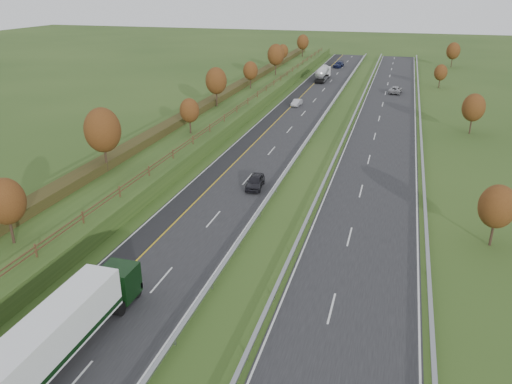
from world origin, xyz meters
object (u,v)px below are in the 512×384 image
Objects in this scene: car_silver_mid at (297,103)px; car_oncoming at (395,90)px; car_small_far at (339,65)px; box_lorry at (58,334)px; road_tanker at (323,73)px; car_dark_near at (255,182)px.

car_oncoming is (18.63, 18.65, 0.11)m from car_silver_mid.
car_small_far is at bearing -56.89° from car_oncoming.
car_small_far is at bearing 89.79° from box_lorry.
box_lorry is 2.93× the size of car_small_far.
road_tanker is at bearing 95.20° from car_silver_mid.
car_oncoming reaches higher than car_silver_mid.
road_tanker is 30.52m from car_silver_mid.
car_dark_near reaches higher than car_silver_mid.
car_dark_near is at bearing -86.96° from road_tanker.
box_lorry is 129.88m from car_small_far.
box_lorry is at bearing 86.05° from car_oncoming.
car_silver_mid is 0.72× the size of car_oncoming.
box_lorry reaches higher than car_small_far.
car_small_far is at bearing 94.29° from car_silver_mid.
box_lorry is 32.45m from car_dark_near.
car_dark_near is 44.64m from car_silver_mid.
car_silver_mid is 53.22m from car_small_far.
box_lorry reaches higher than car_oncoming.
box_lorry is at bearing -89.68° from road_tanker.
car_oncoming is at bearing 50.82° from car_silver_mid.
car_dark_near is 97.68m from car_small_far.
car_silver_mid is at bearing -90.58° from road_tanker.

